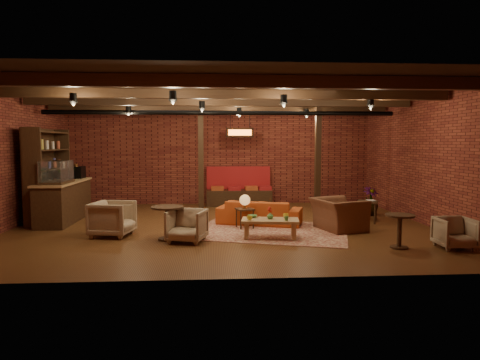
{
  "coord_description": "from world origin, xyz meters",
  "views": [
    {
      "loc": [
        -0.27,
        -10.24,
        2.04
      ],
      "look_at": [
        0.41,
        0.2,
        1.12
      ],
      "focal_mm": 32.0,
      "sensor_mm": 36.0,
      "label": 1
    }
  ],
  "objects": [
    {
      "name": "wall_right",
      "position": [
        5.0,
        0.0,
        1.6
      ],
      "size": [
        0.02,
        8.0,
        3.2
      ],
      "primitive_type": "cube",
      "color": "maroon",
      "rests_on": "ground"
    },
    {
      "name": "side_table_book",
      "position": [
        3.7,
        0.36,
        0.51
      ],
      "size": [
        0.66,
        0.66,
        0.57
      ],
      "rotation": [
        0.0,
        0.0,
        -0.44
      ],
      "color": "black",
      "rests_on": "floor"
    },
    {
      "name": "ceiling",
      "position": [
        0.0,
        0.0,
        3.2
      ],
      "size": [
        10.0,
        8.0,
        0.02
      ],
      "primitive_type": "cube",
      "color": "black",
      "rests_on": "wall_back"
    },
    {
      "name": "rug",
      "position": [
        1.07,
        -0.6,
        0.01
      ],
      "size": [
        4.03,
        3.5,
        0.01
      ],
      "primitive_type": "cube",
      "rotation": [
        0.0,
        0.0,
        -0.29
      ],
      "color": "maroon",
      "rests_on": "floor"
    },
    {
      "name": "banquette",
      "position": [
        0.6,
        3.55,
        0.5
      ],
      "size": [
        2.1,
        0.7,
        1.0
      ],
      "primitive_type": null,
      "color": "#A81C1F",
      "rests_on": "ground"
    },
    {
      "name": "post_left",
      "position": [
        -0.6,
        2.6,
        1.6
      ],
      "size": [
        0.16,
        0.16,
        3.2
      ],
      "primitive_type": "cube",
      "color": "black",
      "rests_on": "ground"
    },
    {
      "name": "plant_counter",
      "position": [
        -4.0,
        1.2,
        1.22
      ],
      "size": [
        0.35,
        0.39,
        0.3
      ],
      "primitive_type": "imported",
      "color": "#337F33",
      "rests_on": "service_counter"
    },
    {
      "name": "ceiling_beams",
      "position": [
        0.0,
        0.0,
        3.08
      ],
      "size": [
        9.8,
        6.4,
        0.22
      ],
      "primitive_type": null,
      "color": "black",
      "rests_on": "ceiling"
    },
    {
      "name": "armchair_a",
      "position": [
        -2.44,
        -0.88,
        0.42
      ],
      "size": [
        0.91,
        0.95,
        0.84
      ],
      "primitive_type": "imported",
      "rotation": [
        0.0,
        0.0,
        1.38
      ],
      "color": "#C1B495",
      "rests_on": "floor"
    },
    {
      "name": "plant_tall",
      "position": [
        4.15,
        1.36,
        1.2
      ],
      "size": [
        1.74,
        1.74,
        2.39
      ],
      "primitive_type": "imported",
      "rotation": [
        0.0,
        0.0,
        0.38
      ],
      "color": "#4C7F4C",
      "rests_on": "floor"
    },
    {
      "name": "service_counter",
      "position": [
        -4.1,
        1.0,
        0.8
      ],
      "size": [
        0.8,
        2.5,
        1.6
      ],
      "primitive_type": null,
      "color": "black",
      "rests_on": "ground"
    },
    {
      "name": "wall_back",
      "position": [
        0.0,
        4.0,
        1.6
      ],
      "size": [
        10.0,
        0.02,
        3.2
      ],
      "primitive_type": "cube",
      "color": "maroon",
      "rests_on": "ground"
    },
    {
      "name": "armchair_right",
      "position": [
        2.67,
        -0.56,
        0.49
      ],
      "size": [
        1.03,
        1.29,
        0.99
      ],
      "primitive_type": "imported",
      "rotation": [
        0.0,
        0.0,
        1.86
      ],
      "color": "brown",
      "rests_on": "floor"
    },
    {
      "name": "wall_front",
      "position": [
        0.0,
        -4.0,
        1.6
      ],
      "size": [
        10.0,
        0.02,
        3.2
      ],
      "primitive_type": "cube",
      "color": "maroon",
      "rests_on": "ground"
    },
    {
      "name": "ceiling_spotlights",
      "position": [
        0.0,
        0.0,
        2.86
      ],
      "size": [
        6.4,
        4.4,
        0.28
      ],
      "primitive_type": null,
      "color": "black",
      "rests_on": "ceiling"
    },
    {
      "name": "post_right",
      "position": [
        2.8,
        2.0,
        1.6
      ],
      "size": [
        0.16,
        0.16,
        3.2
      ],
      "primitive_type": "cube",
      "color": "black",
      "rests_on": "ground"
    },
    {
      "name": "sofa",
      "position": [
        0.91,
        0.28,
        0.3
      ],
      "size": [
        2.22,
        1.42,
        0.6
      ],
      "primitive_type": "imported",
      "rotation": [
        0.0,
        0.0,
        2.82
      ],
      "color": "#A43F16",
      "rests_on": "floor"
    },
    {
      "name": "armchair_b",
      "position": [
        -0.79,
        -1.53,
        0.37
      ],
      "size": [
        0.88,
        0.84,
        0.74
      ],
      "primitive_type": "imported",
      "rotation": [
        0.0,
        0.0,
        -0.27
      ],
      "color": "#C1B495",
      "rests_on": "floor"
    },
    {
      "name": "ceiling_pipe",
      "position": [
        0.0,
        1.6,
        2.85
      ],
      "size": [
        9.6,
        0.12,
        0.12
      ],
      "primitive_type": "cylinder",
      "rotation": [
        0.0,
        1.57,
        0.0
      ],
      "color": "black",
      "rests_on": "ceiling"
    },
    {
      "name": "service_sign",
      "position": [
        0.6,
        3.1,
        2.35
      ],
      "size": [
        0.86,
        0.06,
        0.3
      ],
      "primitive_type": "cube",
      "color": "orange",
      "rests_on": "ceiling"
    },
    {
      "name": "floor",
      "position": [
        0.0,
        0.0,
        0.0
      ],
      "size": [
        10.0,
        10.0,
        0.0
      ],
      "primitive_type": "plane",
      "color": "#411F10",
      "rests_on": "ground"
    },
    {
      "name": "round_table_right",
      "position": [
        3.34,
        -2.33,
        0.44
      ],
      "size": [
        0.56,
        0.56,
        0.66
      ],
      "color": "black",
      "rests_on": "floor"
    },
    {
      "name": "round_table_left",
      "position": [
        -1.21,
        -1.32,
        0.48
      ],
      "size": [
        0.68,
        0.68,
        0.71
      ],
      "color": "black",
      "rests_on": "floor"
    },
    {
      "name": "side_table_lamp",
      "position": [
        0.5,
        -0.21,
        0.61
      ],
      "size": [
        0.48,
        0.48,
        0.81
      ],
      "rotation": [
        0.0,
        0.0,
        0.28
      ],
      "color": "black",
      "rests_on": "floor"
    },
    {
      "name": "shelving_hutch",
      "position": [
        -4.5,
        1.1,
        1.2
      ],
      "size": [
        0.52,
        2.0,
        2.4
      ],
      "primitive_type": null,
      "color": "black",
      "rests_on": "ground"
    },
    {
      "name": "coffee_table",
      "position": [
        0.95,
        -1.31,
        0.37
      ],
      "size": [
        1.27,
        0.75,
        0.66
      ],
      "rotation": [
        0.0,
        0.0,
        -0.14
      ],
      "color": "#A8804E",
      "rests_on": "floor"
    },
    {
      "name": "wall_left",
      "position": [
        -5.0,
        0.0,
        1.6
      ],
      "size": [
        0.02,
        8.0,
        3.2
      ],
      "primitive_type": "cube",
      "color": "maroon",
      "rests_on": "ground"
    },
    {
      "name": "armchair_far",
      "position": [
        4.4,
        -2.41,
        0.33
      ],
      "size": [
        0.66,
        0.62,
        0.66
      ],
      "primitive_type": "imported",
      "rotation": [
        0.0,
        0.0,
        -0.03
      ],
      "color": "#C1B495",
      "rests_on": "floor"
    }
  ]
}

